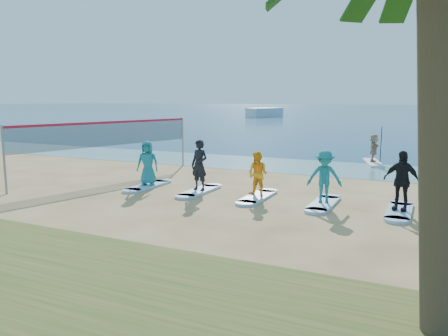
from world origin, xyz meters
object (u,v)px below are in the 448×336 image
at_px(surfboard_0, 148,186).
at_px(student_2, 258,174).
at_px(surfboard_1, 200,191).
at_px(student_4, 401,181).
at_px(boat_offshore_a, 265,117).
at_px(volleyball_net, 109,134).
at_px(student_1, 199,165).
at_px(surfboard_2, 257,197).
at_px(surfboard_4, 399,211).
at_px(student_3, 324,177).
at_px(student_0, 148,163).
at_px(surfboard_3, 323,204).
at_px(paddleboard, 373,163).
at_px(paddleboarder, 374,148).

bearing_deg(surfboard_0, student_2, 0.00).
xyz_separation_m(surfboard_1, student_4, (6.90, 0.00, 0.95)).
bearing_deg(boat_offshore_a, volleyball_net, -57.65).
bearing_deg(student_1, surfboard_2, 9.55).
distance_m(surfboard_1, surfboard_4, 6.90).
bearing_deg(student_3, student_0, 165.67).
xyz_separation_m(boat_offshore_a, surfboard_3, (26.92, -67.04, 0.04)).
distance_m(volleyball_net, surfboard_3, 9.92).
relative_size(paddleboard, student_1, 1.61).
distance_m(paddleboarder, surfboard_3, 10.43).
xyz_separation_m(surfboard_3, student_4, (2.30, 0.00, 0.95)).
bearing_deg(surfboard_1, student_2, 0.00).
relative_size(surfboard_2, surfboard_4, 1.00).
relative_size(surfboard_1, surfboard_2, 1.00).
height_order(student_1, surfboard_4, student_1).
height_order(student_0, surfboard_1, student_0).
distance_m(surfboard_0, student_0, 0.91).
relative_size(volleyball_net, surfboard_0, 4.00).
distance_m(student_1, surfboard_3, 4.71).
bearing_deg(student_3, boat_offshore_a, 97.55).
relative_size(boat_offshore_a, surfboard_0, 3.89).
relative_size(surfboard_0, surfboard_2, 1.00).
xyz_separation_m(paddleboard, surfboard_3, (-0.27, -10.39, -0.01)).
bearing_deg(surfboard_0, student_1, 0.00).
xyz_separation_m(student_0, surfboard_4, (9.21, 0.00, -0.91)).
distance_m(surfboard_1, surfboard_2, 2.30).
bearing_deg(surfboard_1, student_0, 180.00).
distance_m(surfboard_3, student_4, 2.49).
relative_size(boat_offshore_a, student_0, 4.96).
distance_m(student_1, student_4, 6.90).
bearing_deg(paddleboard, surfboard_0, -140.53).
bearing_deg(student_3, paddleboarder, 74.16).
relative_size(student_1, surfboard_4, 0.85).
height_order(surfboard_0, student_1, student_1).
bearing_deg(surfboard_0, paddleboarder, 55.37).
height_order(paddleboard, student_3, student_3).
height_order(student_3, student_4, student_4).
bearing_deg(paddleboard, surfboard_3, -107.41).
relative_size(surfboard_1, student_4, 1.21).
relative_size(volleyball_net, boat_offshore_a, 1.03).
distance_m(student_3, student_4, 2.30).
distance_m(student_2, surfboard_3, 2.44).
xyz_separation_m(surfboard_2, surfboard_4, (4.60, 0.00, 0.00)).
relative_size(paddleboarder, surfboard_2, 0.66).
height_order(student_2, surfboard_3, student_2).
relative_size(student_0, student_4, 0.95).
bearing_deg(student_2, boat_offshore_a, 122.19).
xyz_separation_m(boat_offshore_a, student_3, (26.92, -67.04, 0.94)).
relative_size(student_2, student_4, 0.85).
height_order(paddleboarder, surfboard_4, paddleboarder).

